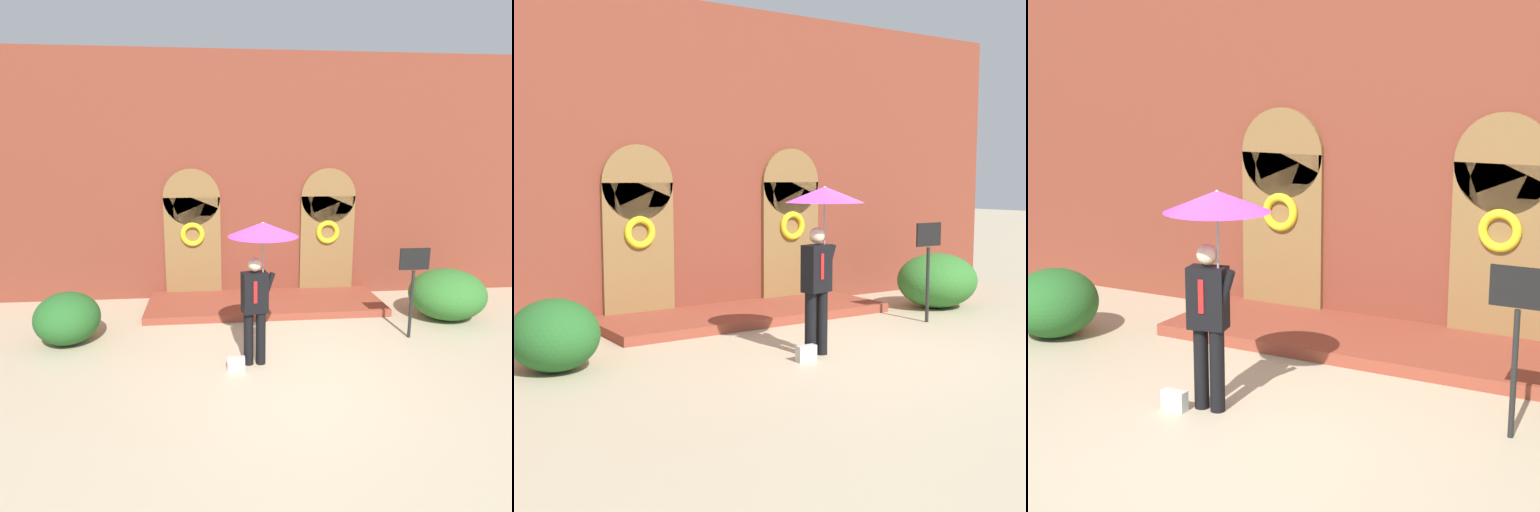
% 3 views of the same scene
% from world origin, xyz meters
% --- Properties ---
extents(ground_plane, '(80.00, 80.00, 0.00)m').
position_xyz_m(ground_plane, '(0.00, 0.00, 0.00)').
color(ground_plane, tan).
extents(building_facade, '(14.00, 2.30, 5.60)m').
position_xyz_m(building_facade, '(-0.00, 4.15, 2.68)').
color(building_facade, brown).
rests_on(building_facade, ground).
extents(person_with_umbrella, '(1.10, 1.10, 2.36)m').
position_xyz_m(person_with_umbrella, '(-0.40, 0.27, 1.91)').
color(person_with_umbrella, black).
rests_on(person_with_umbrella, ground).
extents(handbag, '(0.28, 0.13, 0.22)m').
position_xyz_m(handbag, '(-0.82, 0.07, 0.11)').
color(handbag, '#B7B7B2').
rests_on(handbag, ground).
extents(sign_post, '(0.56, 0.06, 1.72)m').
position_xyz_m(sign_post, '(2.50, 1.07, 1.16)').
color(sign_post, black).
rests_on(sign_post, ground).
extents(shrub_left, '(1.16, 1.24, 0.94)m').
position_xyz_m(shrub_left, '(-3.81, 1.48, 0.47)').
color(shrub_left, '#235B23').
rests_on(shrub_left, ground).
extents(shrub_right, '(1.57, 1.46, 1.05)m').
position_xyz_m(shrub_right, '(3.70, 1.99, 0.52)').
color(shrub_right, '#2D6B28').
rests_on(shrub_right, ground).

